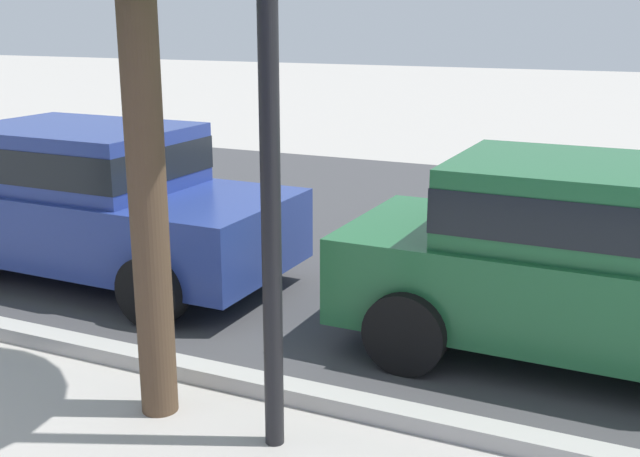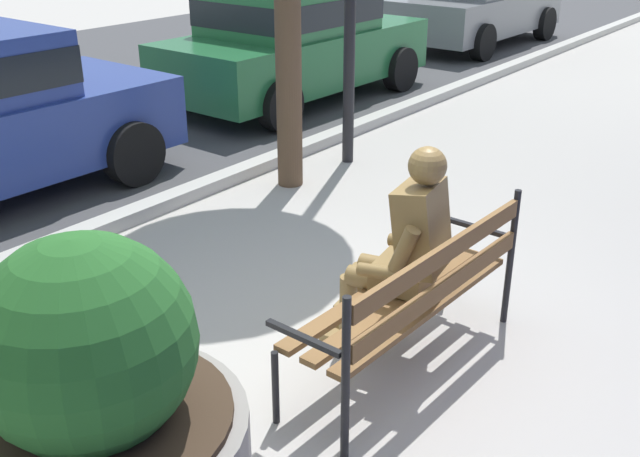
% 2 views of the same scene
% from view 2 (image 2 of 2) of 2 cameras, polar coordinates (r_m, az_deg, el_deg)
% --- Properties ---
extents(ground_plane, '(80.00, 80.00, 0.00)m').
position_cam_2_polar(ground_plane, '(4.59, 3.06, -10.87)').
color(ground_plane, '#ADA8A0').
extents(curb_stone, '(60.00, 0.20, 0.12)m').
position_cam_2_polar(curb_stone, '(6.43, -18.66, -0.79)').
color(curb_stone, '#B2AFA8').
rests_on(curb_stone, ground).
extents(park_bench, '(1.82, 0.59, 0.95)m').
position_cam_2_polar(park_bench, '(4.33, 7.44, -4.85)').
color(park_bench, brown).
rests_on(park_bench, ground).
extents(bronze_statue_seated, '(0.60, 0.84, 1.37)m').
position_cam_2_polar(bronze_statue_seated, '(4.47, 6.04, -2.02)').
color(bronze_statue_seated, olive).
rests_on(bronze_statue_seated, ground).
extents(concrete_planter, '(1.19, 1.19, 1.53)m').
position_cam_2_polar(concrete_planter, '(3.20, -16.53, -15.41)').
color(concrete_planter, gray).
rests_on(concrete_planter, ground).
extents(parked_car_green, '(4.13, 1.97, 1.56)m').
position_cam_2_polar(parked_car_green, '(10.50, -1.96, 14.28)').
color(parked_car_green, '#236638').
rests_on(parked_car_green, ground).
extents(parked_car_grey, '(4.13, 1.97, 1.56)m').
position_cam_2_polar(parked_car_grey, '(15.06, 11.89, 16.78)').
color(parked_car_grey, slate).
rests_on(parked_car_grey, ground).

